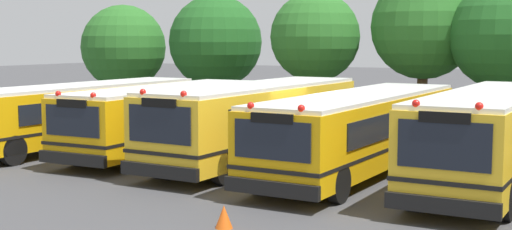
% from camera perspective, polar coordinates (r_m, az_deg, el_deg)
% --- Properties ---
extents(ground_plane, '(160.00, 160.00, 0.00)m').
position_cam_1_polar(ground_plane, '(22.91, 4.21, -4.23)').
color(ground_plane, '#424244').
extents(school_bus_0, '(2.77, 11.69, 2.53)m').
position_cam_1_polar(school_bus_0, '(27.98, -13.95, 0.25)').
color(school_bus_0, '#EAA80C').
rests_on(school_bus_0, ground_plane).
extents(school_bus_1, '(2.83, 10.17, 2.55)m').
position_cam_1_polar(school_bus_1, '(25.75, -7.28, -0.09)').
color(school_bus_1, '#EAA80C').
rests_on(school_bus_1, ground_plane).
extents(school_bus_2, '(2.87, 10.84, 2.75)m').
position_cam_1_polar(school_bus_2, '(23.70, 0.11, -0.33)').
color(school_bus_2, yellow).
rests_on(school_bus_2, ground_plane).
extents(school_bus_3, '(2.86, 11.70, 2.58)m').
position_cam_1_polar(school_bus_3, '(22.10, 8.51, -1.08)').
color(school_bus_3, '#EAA80C').
rests_on(school_bus_3, ground_plane).
extents(school_bus_4, '(2.59, 10.70, 2.79)m').
position_cam_1_polar(school_bus_4, '(20.80, 18.50, -1.49)').
color(school_bus_4, yellow).
rests_on(school_bus_4, ground_plane).
extents(tree_0, '(4.53, 4.53, 5.98)m').
position_cam_1_polar(tree_0, '(38.60, -10.60, 5.47)').
color(tree_0, '#4C3823').
rests_on(tree_0, ground_plane).
extents(tree_1, '(4.91, 4.79, 6.40)m').
position_cam_1_polar(tree_1, '(36.54, -3.56, 5.97)').
color(tree_1, '#4C3823').
rests_on(tree_1, ground_plane).
extents(tree_2, '(4.16, 4.16, 6.33)m').
position_cam_1_polar(tree_2, '(32.97, 4.80, 6.45)').
color(tree_2, '#4C3823').
rests_on(tree_2, ground_plane).
extents(tree_3, '(4.65, 4.65, 7.01)m').
position_cam_1_polar(tree_3, '(32.05, 13.36, 6.86)').
color(tree_3, '#4C3823').
rests_on(tree_3, ground_plane).
extents(tree_4, '(4.52, 4.52, 6.57)m').
position_cam_1_polar(tree_4, '(30.92, 19.24, 6.16)').
color(tree_4, '#4C3823').
rests_on(tree_4, ground_plane).
extents(traffic_cone, '(0.39, 0.39, 0.51)m').
position_cam_1_polar(traffic_cone, '(15.55, -2.61, -8.23)').
color(traffic_cone, '#EA5914').
rests_on(traffic_cone, ground_plane).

